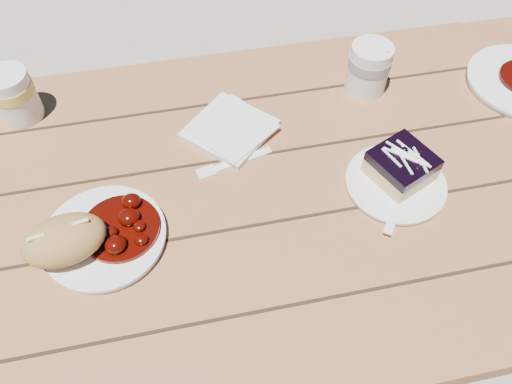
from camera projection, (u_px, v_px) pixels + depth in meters
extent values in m
plane|color=#A09B91|center=(250.00, 335.00, 1.54)|extent=(60.00, 60.00, 0.00)
cube|color=brown|center=(247.00, 198.00, 0.95)|extent=(2.00, 0.80, 0.05)
cube|color=brown|center=(507.00, 140.00, 1.55)|extent=(0.07, 0.07, 0.70)
cube|color=brown|center=(209.00, 86.00, 1.56)|extent=(1.80, 0.25, 0.04)
cube|color=brown|center=(428.00, 104.00, 1.84)|extent=(0.06, 0.06, 0.42)
cylinder|color=white|center=(105.00, 238.00, 0.86)|extent=(0.21, 0.21, 0.02)
ellipsoid|color=#AF8443|center=(64.00, 240.00, 0.81)|extent=(0.15, 0.12, 0.07)
cylinder|color=white|center=(395.00, 184.00, 0.94)|extent=(0.18, 0.18, 0.01)
cube|color=#E5C67C|center=(400.00, 169.00, 0.93)|extent=(0.13, 0.13, 0.03)
cube|color=black|center=(404.00, 160.00, 0.91)|extent=(0.13, 0.13, 0.02)
cylinder|color=white|center=(368.00, 68.00, 1.06)|extent=(0.09, 0.09, 0.11)
cube|color=white|center=(230.00, 129.00, 1.02)|extent=(0.21, 0.21, 0.01)
cylinder|color=white|center=(14.00, 96.00, 1.01)|extent=(0.09, 0.09, 0.11)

